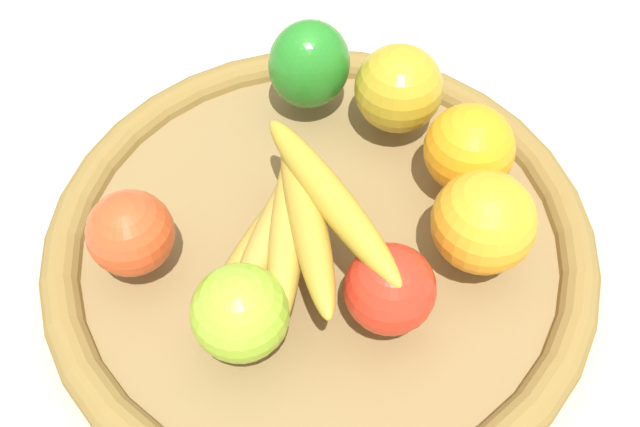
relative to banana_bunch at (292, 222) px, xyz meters
The scene contains 10 objects.
ground_plane 0.08m from the banana_bunch, ahead, with size 2.40×2.40×0.00m, color #C2B096.
basket 0.07m from the banana_bunch, ahead, with size 0.45×0.45×0.04m.
banana_bunch is the anchor object (origin of this frame).
orange_1 0.14m from the banana_bunch, 46.35° to the right, with size 0.08×0.08×0.08m, color orange.
apple_2 0.09m from the banana_bunch, 83.84° to the right, with size 0.07×0.07×0.07m, color red.
orange_0 0.16m from the banana_bunch, 18.18° to the right, with size 0.07×0.07×0.07m, color orange.
apple_3 0.12m from the banana_bunch, 137.39° to the left, with size 0.07×0.07×0.07m, color #CC4621.
apple_0 0.08m from the banana_bunch, 159.87° to the right, with size 0.07×0.07×0.07m, color #8BBB2D.
apple_1 0.17m from the banana_bunch, 12.19° to the left, with size 0.08×0.08×0.08m, color #AB9322.
bell_pepper 0.17m from the banana_bunch, 40.24° to the left, with size 0.07×0.07×0.08m, color #217921.
Camera 1 is at (-0.26, -0.25, 0.54)m, focal length 43.00 mm.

